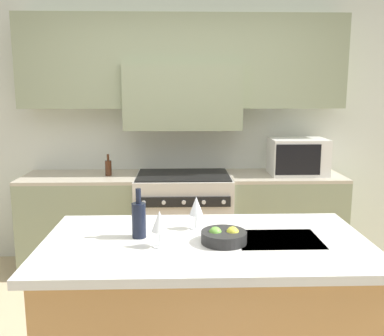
{
  "coord_description": "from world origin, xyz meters",
  "views": [
    {
      "loc": [
        -0.04,
        -2.27,
        1.73
      ],
      "look_at": [
        0.05,
        0.65,
        1.19
      ],
      "focal_mm": 40.0,
      "sensor_mm": 36.0,
      "label": 1
    }
  ],
  "objects_px": {
    "microwave": "(298,157)",
    "wine_glass_far": "(196,207)",
    "range_stove": "(183,222)",
    "oil_bottle_on_counter": "(108,167)",
    "wine_glass_near": "(159,222)",
    "fruit_bowl": "(224,236)",
    "wine_bottle": "(139,219)"
  },
  "relations": [
    {
      "from": "wine_glass_far",
      "to": "microwave",
      "type": "bearing_deg",
      "value": 57.63
    },
    {
      "from": "wine_glass_far",
      "to": "fruit_bowl",
      "type": "xyz_separation_m",
      "value": [
        0.14,
        -0.23,
        -0.1
      ]
    },
    {
      "from": "microwave",
      "to": "range_stove",
      "type": "bearing_deg",
      "value": -179.02
    },
    {
      "from": "wine_glass_near",
      "to": "oil_bottle_on_counter",
      "type": "bearing_deg",
      "value": 106.46
    },
    {
      "from": "microwave",
      "to": "wine_bottle",
      "type": "xyz_separation_m",
      "value": [
        -1.35,
        -1.77,
        -0.06
      ]
    },
    {
      "from": "wine_bottle",
      "to": "oil_bottle_on_counter",
      "type": "relative_size",
      "value": 1.33
    },
    {
      "from": "range_stove",
      "to": "fruit_bowl",
      "type": "bearing_deg",
      "value": -84.07
    },
    {
      "from": "microwave",
      "to": "wine_bottle",
      "type": "distance_m",
      "value": 2.22
    },
    {
      "from": "microwave",
      "to": "wine_glass_near",
      "type": "distance_m",
      "value": 2.28
    },
    {
      "from": "range_stove",
      "to": "oil_bottle_on_counter",
      "type": "height_order",
      "value": "oil_bottle_on_counter"
    },
    {
      "from": "wine_glass_far",
      "to": "oil_bottle_on_counter",
      "type": "distance_m",
      "value": 1.8
    },
    {
      "from": "wine_glass_far",
      "to": "wine_bottle",
      "type": "bearing_deg",
      "value": -156.83
    },
    {
      "from": "range_stove",
      "to": "oil_bottle_on_counter",
      "type": "relative_size",
      "value": 4.59
    },
    {
      "from": "wine_bottle",
      "to": "wine_glass_far",
      "type": "height_order",
      "value": "wine_bottle"
    },
    {
      "from": "range_stove",
      "to": "fruit_bowl",
      "type": "relative_size",
      "value": 3.9
    },
    {
      "from": "fruit_bowl",
      "to": "wine_glass_near",
      "type": "bearing_deg",
      "value": -171.38
    },
    {
      "from": "wine_glass_near",
      "to": "wine_glass_far",
      "type": "relative_size",
      "value": 1.0
    },
    {
      "from": "wine_bottle",
      "to": "fruit_bowl",
      "type": "distance_m",
      "value": 0.46
    },
    {
      "from": "wine_glass_near",
      "to": "microwave",
      "type": "bearing_deg",
      "value": 57.23
    },
    {
      "from": "fruit_bowl",
      "to": "oil_bottle_on_counter",
      "type": "bearing_deg",
      "value": 115.73
    },
    {
      "from": "wine_bottle",
      "to": "wine_glass_near",
      "type": "distance_m",
      "value": 0.19
    },
    {
      "from": "wine_glass_near",
      "to": "oil_bottle_on_counter",
      "type": "xyz_separation_m",
      "value": [
        -0.56,
        1.91,
        -0.07
      ]
    },
    {
      "from": "microwave",
      "to": "wine_glass_near",
      "type": "xyz_separation_m",
      "value": [
        -1.23,
        -1.91,
        -0.03
      ]
    },
    {
      "from": "wine_bottle",
      "to": "wine_glass_far",
      "type": "distance_m",
      "value": 0.34
    },
    {
      "from": "microwave",
      "to": "wine_glass_far",
      "type": "height_order",
      "value": "microwave"
    },
    {
      "from": "range_stove",
      "to": "oil_bottle_on_counter",
      "type": "distance_m",
      "value": 0.88
    },
    {
      "from": "wine_glass_near",
      "to": "wine_glass_far",
      "type": "bearing_deg",
      "value": 54.97
    },
    {
      "from": "range_stove",
      "to": "wine_glass_far",
      "type": "distance_m",
      "value": 1.72
    },
    {
      "from": "wine_bottle",
      "to": "oil_bottle_on_counter",
      "type": "bearing_deg",
      "value": 104.22
    },
    {
      "from": "fruit_bowl",
      "to": "oil_bottle_on_counter",
      "type": "relative_size",
      "value": 1.18
    },
    {
      "from": "microwave",
      "to": "wine_glass_far",
      "type": "distance_m",
      "value": 1.93
    },
    {
      "from": "range_stove",
      "to": "wine_bottle",
      "type": "height_order",
      "value": "wine_bottle"
    }
  ]
}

